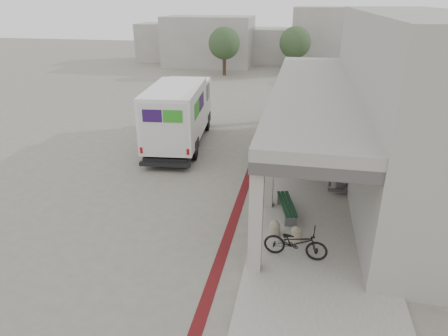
% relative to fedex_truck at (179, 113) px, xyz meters
% --- Properties ---
extents(ground, '(120.00, 120.00, 0.00)m').
position_rel_fedex_truck_xyz_m(ground, '(3.28, -6.78, -1.80)').
color(ground, slate).
rests_on(ground, ground).
extents(bike_lane_stripe, '(0.35, 40.00, 0.01)m').
position_rel_fedex_truck_xyz_m(bike_lane_stripe, '(4.28, -4.78, -1.79)').
color(bike_lane_stripe, '#561113').
rests_on(bike_lane_stripe, ground).
extents(sidewalk, '(4.40, 28.00, 0.12)m').
position_rel_fedex_truck_xyz_m(sidewalk, '(7.28, -6.78, -1.74)').
color(sidewalk, gray).
rests_on(sidewalk, ground).
extents(transit_building, '(7.60, 17.00, 7.00)m').
position_rel_fedex_truck_xyz_m(transit_building, '(10.11, -2.28, 1.60)').
color(transit_building, gray).
rests_on(transit_building, ground).
extents(distant_backdrop, '(28.00, 10.00, 6.50)m').
position_rel_fedex_truck_xyz_m(distant_backdrop, '(0.44, 29.11, 0.91)').
color(distant_backdrop, gray).
rests_on(distant_backdrop, ground).
extents(tree_left, '(3.20, 3.20, 4.80)m').
position_rel_fedex_truck_xyz_m(tree_left, '(-1.72, 21.22, 1.38)').
color(tree_left, '#38281C').
rests_on(tree_left, ground).
extents(tree_mid, '(3.20, 3.20, 4.80)m').
position_rel_fedex_truck_xyz_m(tree_mid, '(5.28, 23.22, 1.38)').
color(tree_mid, '#38281C').
rests_on(tree_mid, ground).
extents(tree_right, '(3.20, 3.20, 4.80)m').
position_rel_fedex_truck_xyz_m(tree_right, '(13.28, 22.22, 1.38)').
color(tree_right, '#38281C').
rests_on(tree_right, ground).
extents(fedex_truck, '(3.22, 8.11, 3.37)m').
position_rel_fedex_truck_xyz_m(fedex_truck, '(0.00, 0.00, 0.00)').
color(fedex_truck, black).
rests_on(fedex_truck, ground).
extents(bench, '(0.86, 2.01, 0.46)m').
position_rel_fedex_truck_xyz_m(bench, '(6.14, -6.88, -1.35)').
color(bench, slate).
rests_on(bench, sidewalk).
extents(bollard_near, '(0.36, 0.36, 0.54)m').
position_rel_fedex_truck_xyz_m(bollard_near, '(6.55, -8.59, -1.41)').
color(bollard_near, gray).
rests_on(bollard_near, sidewalk).
extents(bollard_far, '(0.35, 0.35, 0.53)m').
position_rel_fedex_truck_xyz_m(bollard_far, '(5.82, -8.35, -1.41)').
color(bollard_far, gray).
rests_on(bollard_far, sidewalk).
extents(utility_cabinet, '(0.47, 0.63, 1.04)m').
position_rel_fedex_truck_xyz_m(utility_cabinet, '(8.28, -4.21, -1.16)').
color(utility_cabinet, slate).
rests_on(utility_cabinet, sidewalk).
extents(bicycle_black, '(1.99, 0.85, 1.02)m').
position_rel_fedex_truck_xyz_m(bicycle_black, '(6.53, -9.47, -1.17)').
color(bicycle_black, black).
rests_on(bicycle_black, sidewalk).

